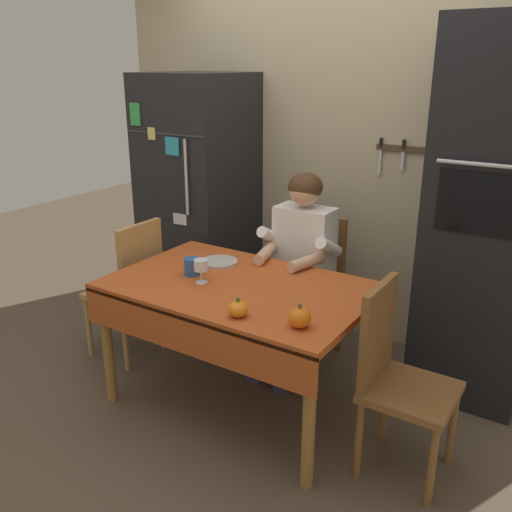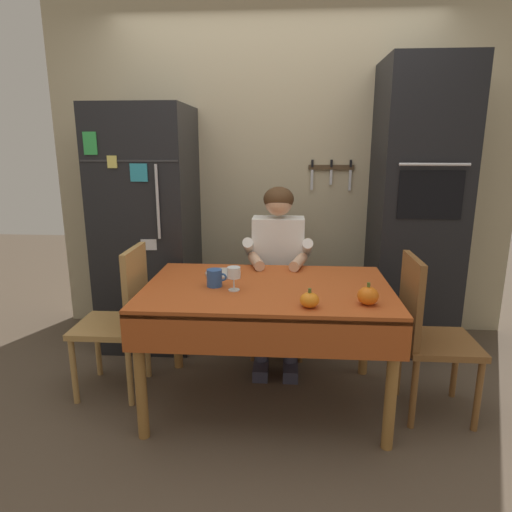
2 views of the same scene
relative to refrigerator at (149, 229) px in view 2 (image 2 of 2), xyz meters
The scene contains 14 objects.
ground_plane 1.62m from the refrigerator, 45.29° to the right, with size 10.00×10.00×0.00m, color brown.
back_wall_assembly 1.15m from the refrigerator, 21.31° to the left, with size 3.70×0.13×2.60m.
refrigerator is the anchor object (origin of this frame).
wall_oven 2.01m from the refrigerator, ahead, with size 0.60×0.64×2.10m.
dining_table 1.32m from the refrigerator, 42.91° to the right, with size 1.40×0.90×0.74m.
chair_behind_person 1.07m from the refrigerator, ahead, with size 0.40×0.40×0.93m.
seated_person 1.05m from the refrigerator, 15.67° to the right, with size 0.47×0.55×1.25m.
chair_left_side 0.88m from the refrigerator, 86.42° to the right, with size 0.40×0.40×0.93m.
chair_right_side 2.09m from the refrigerator, 25.83° to the right, with size 0.40×0.40×0.93m.
coffee_mug 1.11m from the refrigerator, 53.87° to the right, with size 0.11×0.09×0.10m.
wine_glass 1.23m from the refrigerator, 51.24° to the right, with size 0.07×0.07×0.13m.
pumpkin_large 1.68m from the refrigerator, 45.52° to the right, with size 0.10×0.10×0.10m.
pumpkin_medium 1.86m from the refrigerator, 37.73° to the right, with size 0.11×0.11×0.12m.
serving_tray 0.95m from the refrigerator, 44.70° to the right, with size 0.22×0.22×0.02m, color #B7B2A8.
Camera 2 is at (0.11, -2.33, 1.52)m, focal length 31.23 mm.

